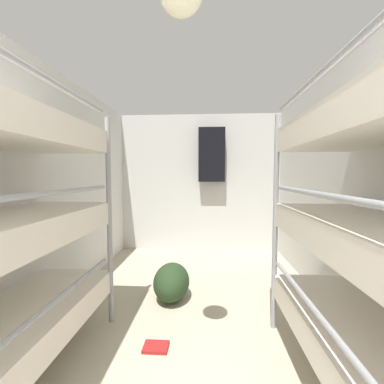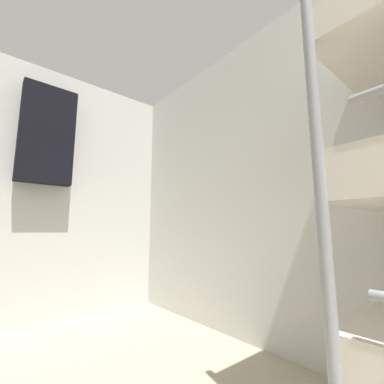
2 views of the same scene
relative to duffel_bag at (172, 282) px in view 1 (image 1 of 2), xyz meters
name	(u,v)px [view 1 (image 1 of 2)]	position (x,y,z in m)	size (l,w,h in m)	color
wall_left	(29,191)	(-1.16, -0.52, 0.99)	(0.06, 4.78, 2.36)	silver
wall_right	(365,193)	(1.63, -0.52, 0.99)	(0.06, 4.78, 2.36)	silver
wall_back	(200,183)	(0.23, 1.85, 0.99)	(2.85, 0.06, 2.36)	silver
duffel_bag	(172,282)	(0.00, 0.00, 0.00)	(0.38, 0.54, 0.38)	#23381E
floor_book	(156,347)	(-0.01, -0.78, -0.18)	(0.19, 0.14, 0.02)	maroon
hanging_coat	(212,155)	(0.44, 1.70, 1.47)	(0.44, 0.12, 0.90)	black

